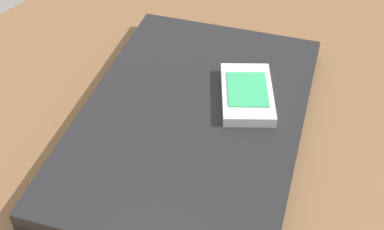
% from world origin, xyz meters
% --- Properties ---
extents(desk_surface, '(1.20, 0.80, 0.03)m').
position_xyz_m(desk_surface, '(0.00, 0.00, 0.01)').
color(desk_surface, brown).
rests_on(desk_surface, ground).
extents(laptop_closed, '(0.41, 0.33, 0.02)m').
position_xyz_m(laptop_closed, '(0.08, 0.04, 0.04)').
color(laptop_closed, black).
rests_on(laptop_closed, desk_surface).
extents(cell_phone_on_laptop, '(0.11, 0.10, 0.01)m').
position_xyz_m(cell_phone_on_laptop, '(0.14, -0.00, 0.06)').
color(cell_phone_on_laptop, silver).
rests_on(cell_phone_on_laptop, laptop_closed).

